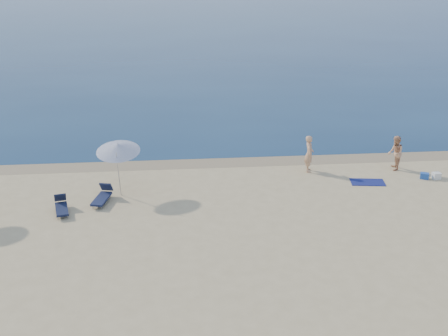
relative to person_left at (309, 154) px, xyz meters
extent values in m
cube|color=#0B2646|center=(-1.61, 82.24, -0.93)|extent=(240.00, 160.00, 0.01)
cube|color=#847254|center=(-1.61, 1.64, -0.93)|extent=(240.00, 1.60, 0.00)
imported|color=tan|center=(0.00, 0.00, 0.00)|extent=(0.54, 0.74, 1.86)
imported|color=tan|center=(4.38, -0.18, -0.05)|extent=(0.84, 0.98, 1.76)
cube|color=#101551|center=(2.49, -1.74, -0.92)|extent=(1.71, 1.10, 0.03)
cube|color=silver|center=(5.98, -1.59, -0.77)|extent=(0.40, 0.36, 0.32)
cube|color=#1E49A3|center=(5.42, -1.51, -0.79)|extent=(0.49, 0.43, 0.29)
cylinder|color=silver|center=(-9.19, -2.38, 0.17)|extent=(0.08, 0.51, 2.25)
cone|color=white|center=(-9.19, -1.92, 1.27)|extent=(2.12, 2.14, 0.75)
sphere|color=silver|center=(-9.19, -1.92, 1.46)|extent=(0.07, 0.07, 0.07)
cube|color=#121933|center=(-11.52, -3.85, -0.73)|extent=(0.79, 1.42, 0.09)
cube|color=#121933|center=(-11.67, -3.19, -0.48)|extent=(0.56, 0.43, 0.44)
cylinder|color=#A5A5AD|center=(-11.33, -3.80, -0.83)|extent=(0.03, 0.03, 0.20)
cube|color=#161D3D|center=(-9.96, -2.97, -0.72)|extent=(0.83, 1.52, 0.10)
cube|color=#161D3D|center=(-9.80, -2.27, -0.45)|extent=(0.59, 0.46, 0.47)
cylinder|color=#A5A5AD|center=(-9.75, -3.02, -0.83)|extent=(0.03, 0.03, 0.21)
camera|label=1|loc=(-6.64, -25.83, 9.50)|focal=45.00mm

